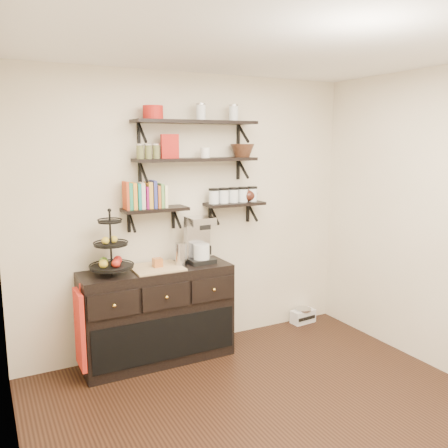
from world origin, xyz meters
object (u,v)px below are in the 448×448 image
sideboard (158,315)px  radio (303,316)px  fruit_stand (111,253)px  coffee_maker (199,241)px

sideboard → radio: bearing=4.2°
fruit_stand → sideboard: bearing=-0.6°
sideboard → coffee_maker: size_ratio=3.13×
sideboard → coffee_maker: coffee_maker is taller
sideboard → fruit_stand: bearing=179.4°
sideboard → fruit_stand: fruit_stand is taller
sideboard → fruit_stand: (-0.41, 0.00, 0.64)m
fruit_stand → radio: (2.20, 0.13, -1.01)m
sideboard → radio: sideboard is taller
coffee_maker → fruit_stand: bearing=-179.3°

